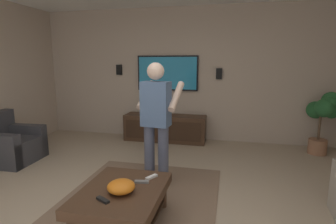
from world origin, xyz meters
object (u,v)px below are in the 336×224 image
bowl (121,187)px  remote_white (151,177)px  remote_black (103,200)px  remote_grey (142,182)px  vase_round (147,109)px  wall_speaker_left (219,74)px  tv (168,73)px  armchair (9,145)px  potted_plant_tall (324,114)px  coffee_table (123,199)px  person_standing (156,117)px  media_console (165,128)px  wall_speaker_right (119,70)px

bowl → remote_white: (0.38, -0.19, -0.05)m
remote_black → remote_grey: (0.43, -0.23, 0.00)m
remote_white → vase_round: vase_round is taller
wall_speaker_left → tv: bearing=90.7°
armchair → wall_speaker_left: bearing=28.5°
armchair → tv: size_ratio=0.65×
armchair → potted_plant_tall: bearing=14.4°
coffee_table → potted_plant_tall: bearing=-43.1°
potted_plant_tall → wall_speaker_left: 2.02m
person_standing → potted_plant_tall: person_standing is taller
media_console → wall_speaker_right: 1.65m
armchair → media_console: size_ratio=0.50×
tv → wall_speaker_right: 1.10m
coffee_table → media_console: bearing=5.5°
bowl → wall_speaker_right: wall_speaker_right is taller
coffee_table → media_console: (3.00, 0.29, -0.02)m
media_console → tv: size_ratio=1.31×
bowl → wall_speaker_left: size_ratio=1.24×
media_console → coffee_table: bearing=5.5°
media_console → tv: 1.16m
media_console → potted_plant_tall: size_ratio=1.50×
media_console → remote_grey: media_console is taller
tv → wall_speaker_left: bearing=90.7°
person_standing → wall_speaker_right: (2.25, 1.47, 0.54)m
potted_plant_tall → remote_black: (-3.08, 2.72, -0.33)m
coffee_table → remote_white: bearing=-34.4°
tv → remote_black: size_ratio=8.65×
armchair → bowl: size_ratio=3.10×
vase_round → wall_speaker_right: bearing=71.3°
person_standing → remote_grey: size_ratio=10.93×
coffee_table → vase_round: (3.02, 0.69, 0.36)m
media_console → armchair: bearing=-52.3°
person_standing → remote_white: (-0.69, -0.13, -0.52)m
vase_round → wall_speaker_right: 1.09m
person_standing → remote_black: person_standing is taller
armchair → wall_speaker_right: bearing=57.5°
remote_white → potted_plant_tall: bearing=-13.6°
person_standing → wall_speaker_left: 2.40m
armchair → vase_round: armchair is taller
tv → wall_speaker_left: tv is taller
person_standing → remote_white: person_standing is taller
armchair → person_standing: bearing=-8.0°
media_console → bowl: 3.09m
tv → remote_grey: 3.25m
coffee_table → tv: 3.44m
wall_speaker_left → wall_speaker_right: size_ratio=1.00×
media_console → potted_plant_tall: 2.97m
coffee_table → remote_black: bearing=163.1°
person_standing → wall_speaker_left: person_standing is taller
media_console → person_standing: 2.14m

